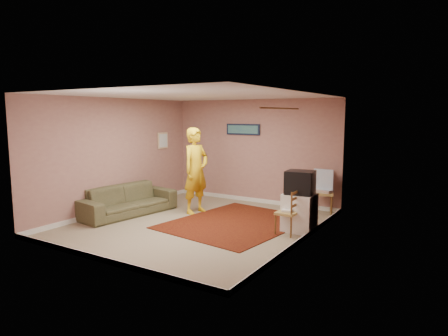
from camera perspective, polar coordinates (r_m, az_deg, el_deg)
The scene contains 26 objects.
ground at distance 8.25m, azimuth -3.88°, elevation -8.02°, with size 5.00×5.00×0.00m, color gray.
wall_back at distance 10.13m, azimuth 4.28°, elevation 2.39°, with size 4.50×0.02×2.60m, color #A57A6C.
wall_front at distance 6.16m, azimuth -17.59°, elevation -1.38°, with size 4.50×0.02×2.60m, color #A57A6C.
wall_left at distance 9.48m, azimuth -15.11°, elevation 1.78°, with size 0.02×5.00×2.60m, color #A57A6C.
wall_right at distance 6.95m, azimuth 11.33°, elevation -0.17°, with size 0.02×5.00×2.60m, color #A57A6C.
ceiling at distance 7.96m, azimuth -4.05°, elevation 10.32°, with size 4.50×5.00×0.02m, color silver.
baseboard_back at distance 10.31m, azimuth 4.19°, elevation -4.55°, with size 4.50×0.02×0.10m, color silver.
baseboard_front at distance 6.47m, azimuth -17.06°, elevation -12.36°, with size 4.50×0.02×0.10m, color silver.
baseboard_left at distance 9.68m, azimuth -14.81°, elevation -5.61°, with size 0.02×5.00×0.10m, color silver.
baseboard_right at distance 7.23m, azimuth 10.99°, elevation -10.03°, with size 0.02×5.00×0.10m, color silver.
window at distance 6.10m, azimuth 8.37°, elevation 0.24°, with size 0.01×1.10×1.50m, color black.
curtain_sheer at distance 6.00m, azimuth 7.65°, elevation -1.80°, with size 0.01×0.75×2.10m, color silver.
curtain_floral at distance 6.64m, azimuth 9.98°, elevation -0.93°, with size 0.01×0.35×2.10m, color beige.
curtain_rod at distance 6.07m, azimuth 8.15°, elevation 8.44°, with size 0.02×0.02×1.40m, color brown.
picture_back at distance 10.20m, azimuth 2.72°, elevation 5.53°, with size 0.95×0.04×0.28m.
picture_left at distance 10.60m, azimuth -8.73°, elevation 3.91°, with size 0.04×0.38×0.42m.
area_rug at distance 8.34m, azimuth 1.80°, elevation -7.78°, with size 2.30×2.87×0.02m, color black.
tv_cabinet at distance 7.82m, azimuth 10.71°, elevation -6.27°, with size 0.57×0.52×0.73m, color white.
crt_tv at distance 7.70m, azimuth 10.79°, elevation -2.03°, with size 0.56×0.51×0.44m.
chair_a at distance 9.23m, azimuth 13.99°, elevation -2.78°, with size 0.54×0.53×0.53m.
dvd_player at distance 9.24m, azimuth 13.98°, elevation -3.17°, with size 0.38×0.27×0.07m, color silver.
blue_throw at distance 9.19m, azimuth 14.03°, elevation -1.61°, with size 0.44×0.06×0.46m, color #8DB8E7.
chair_b at distance 7.54m, azimuth 9.00°, elevation -5.56°, with size 0.37×0.39×0.46m.
game_console at distance 7.56m, azimuth 8.99°, elevation -6.03°, with size 0.19×0.14×0.04m, color white.
sofa at distance 9.21m, azimuth -13.61°, elevation -4.48°, with size 2.23×0.87×0.65m, color brown.
person at distance 9.03m, azimuth -4.03°, elevation -0.37°, with size 0.71×0.46×1.94m, color gold.
Camera 1 is at (4.62, -6.47, 2.23)m, focal length 32.00 mm.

